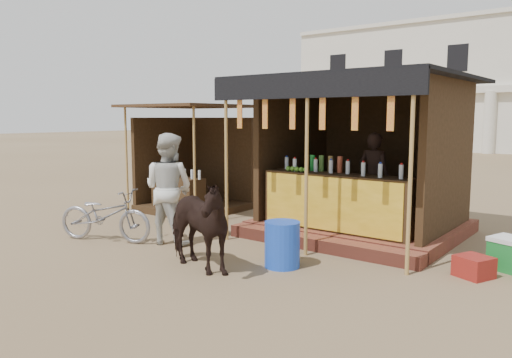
{
  "coord_description": "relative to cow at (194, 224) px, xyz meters",
  "views": [
    {
      "loc": [
        4.95,
        -4.84,
        2.11
      ],
      "look_at": [
        0.0,
        1.6,
        1.1
      ],
      "focal_mm": 35.0,
      "sensor_mm": 36.0,
      "label": 1
    }
  ],
  "objects": [
    {
      "name": "ground",
      "position": [
        -0.17,
        0.03,
        -0.64
      ],
      "size": [
        120.0,
        120.0,
        0.0
      ],
      "primitive_type": "plane",
      "color": "#846B4C",
      "rests_on": "ground"
    },
    {
      "name": "main_stall",
      "position": [
        0.84,
        3.39,
        0.38
      ],
      "size": [
        3.6,
        3.61,
        2.78
      ],
      "color": "brown",
      "rests_on": "ground"
    },
    {
      "name": "secondary_stall",
      "position": [
        -3.34,
        3.26,
        0.21
      ],
      "size": [
        2.4,
        2.4,
        2.38
      ],
      "color": "#3C2716",
      "rests_on": "ground"
    },
    {
      "name": "cow",
      "position": [
        0.0,
        0.0,
        0.0
      ],
      "size": [
        1.63,
        0.99,
        1.29
      ],
      "primitive_type": "imported",
      "rotation": [
        0.0,
        0.0,
        1.37
      ],
      "color": "black",
      "rests_on": "ground"
    },
    {
      "name": "motorbike",
      "position": [
        -2.34,
        0.24,
        -0.19
      ],
      "size": [
        1.82,
        1.17,
        0.9
      ],
      "primitive_type": "imported",
      "rotation": [
        0.0,
        0.0,
        1.94
      ],
      "color": "gray",
      "rests_on": "ground"
    },
    {
      "name": "bystander",
      "position": [
        -1.39,
        0.82,
        0.28
      ],
      "size": [
        1.01,
        0.85,
        1.85
      ],
      "primitive_type": "imported",
      "rotation": [
        0.0,
        0.0,
        3.32
      ],
      "color": "silver",
      "rests_on": "ground"
    },
    {
      "name": "blue_barrel",
      "position": [
        0.89,
        0.86,
        -0.32
      ],
      "size": [
        0.53,
        0.53,
        0.65
      ],
      "primitive_type": "cylinder",
      "rotation": [
        0.0,
        0.0,
        -0.07
      ],
      "color": "blue",
      "rests_on": "ground"
    },
    {
      "name": "red_crate",
      "position": [
        3.17,
        2.03,
        -0.5
      ],
      "size": [
        0.54,
        0.53,
        0.28
      ],
      "primitive_type": "cube",
      "rotation": [
        0.0,
        0.0,
        -0.42
      ],
      "color": "maroon",
      "rests_on": "ground"
    },
    {
      "name": "background_building",
      "position": [
        -2.17,
        29.97,
        3.34
      ],
      "size": [
        26.0,
        7.45,
        8.18
      ],
      "color": "silver",
      "rests_on": "ground"
    }
  ]
}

